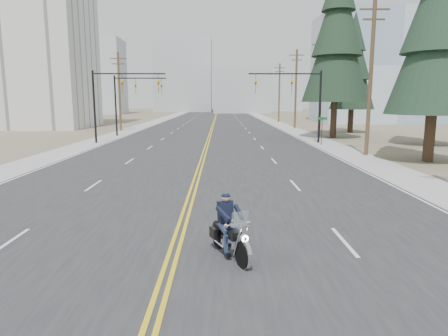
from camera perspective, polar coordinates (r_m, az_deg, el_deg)
ground_plane at (r=8.57m, az=-9.80°, el=-19.85°), size 400.00×400.00×0.00m
road at (r=77.47m, az=-1.44°, el=6.59°), size 20.00×200.00×0.01m
sidewalk_left at (r=78.52m, az=-9.92°, el=6.49°), size 3.00×200.00×0.01m
sidewalk_right at (r=78.13m, az=7.07°, el=6.54°), size 3.00×200.00×0.01m
traffic_mast_left at (r=40.68m, az=-15.37°, el=10.39°), size 7.10×0.26×7.00m
traffic_mast_right at (r=40.10m, az=10.74°, el=10.58°), size 7.10×0.26×7.00m
traffic_mast_far at (r=48.53m, az=-13.32°, el=10.23°), size 6.10×0.26×7.00m
street_sign at (r=38.61m, az=13.83°, el=5.85°), size 0.90×0.06×2.62m
utility_pole_b at (r=32.39m, az=20.22°, el=12.26°), size 2.20×0.30×11.50m
utility_pole_c at (r=46.73m, az=13.66°, el=11.30°), size 2.20×0.30×11.00m
utility_pole_d at (r=61.40m, az=10.23°, el=11.21°), size 2.20×0.30×11.50m
utility_pole_e at (r=78.17m, az=7.90°, el=10.72°), size 2.20×0.30×11.00m
utility_pole_left at (r=57.06m, az=-14.73°, el=10.66°), size 2.20×0.30×10.50m
apartment_block at (r=69.74m, az=-26.65°, el=17.61°), size 18.00×14.00×30.00m
glass_building at (r=83.42m, az=21.71°, el=13.01°), size 24.00×16.00×20.00m
haze_bldg_a at (r=127.81m, az=-17.38°, el=12.31°), size 14.00×12.00×22.00m
haze_bldg_b at (r=132.55m, az=2.47°, el=10.90°), size 18.00×14.00×14.00m
haze_bldg_c at (r=123.66m, az=18.14°, el=11.45°), size 16.00×12.00×18.00m
haze_bldg_d at (r=148.21m, az=-5.77°, el=13.05°), size 20.00×15.00×26.00m
haze_bldg_e at (r=159.13m, az=8.23°, el=10.25°), size 14.00×14.00×12.00m
haze_bldg_f at (r=146.67m, az=-21.32°, el=10.53°), size 12.00×12.00×16.00m
motorcyclist at (r=10.79m, az=0.88°, el=-8.39°), size 1.73×2.39×1.71m
conifer_near at (r=31.02m, az=28.43°, el=18.13°), size 6.15×6.15×16.29m
conifer_mid at (r=42.45m, az=28.46°, el=16.16°), size 6.41×6.41×17.10m
conifer_tall at (r=47.04m, az=15.92°, el=18.24°), size 7.20×7.20×19.99m
conifer_far at (r=55.09m, az=18.01°, el=13.93°), size 5.67×5.67×15.19m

